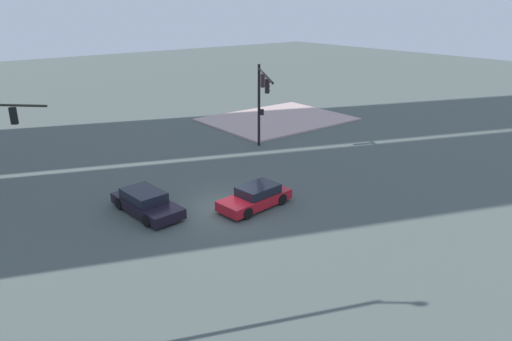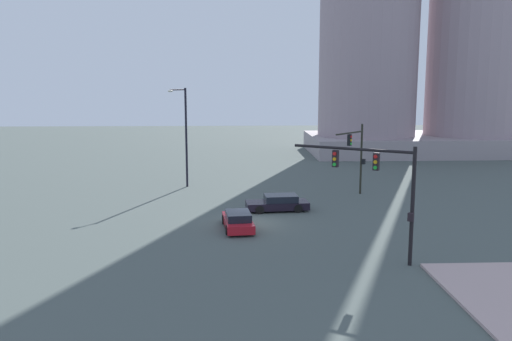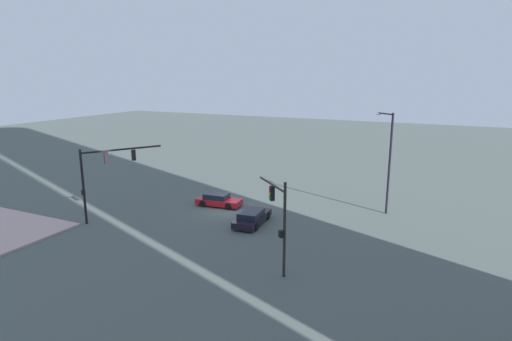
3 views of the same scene
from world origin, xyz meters
name	(u,v)px [view 1 (image 1 of 3)]	position (x,y,z in m)	size (l,w,h in m)	color
ground_plane	(228,209)	(0.00, 0.00, 0.00)	(165.26, 165.26, 0.00)	#4A5450
sidewalk_corner	(277,119)	(13.92, -15.59, 0.07)	(10.04, 13.01, 0.15)	#B79B97
traffic_signal_opposite_side	(262,93)	(6.92, -8.01, 4.51)	(5.97, 4.04, 6.39)	black
sedan_car_approaching	(146,203)	(2.36, 3.76, 0.58)	(4.84, 2.27, 1.21)	black
sedan_car_waiting_far	(256,197)	(-0.74, -1.36, 0.57)	(2.19, 4.45, 1.21)	red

